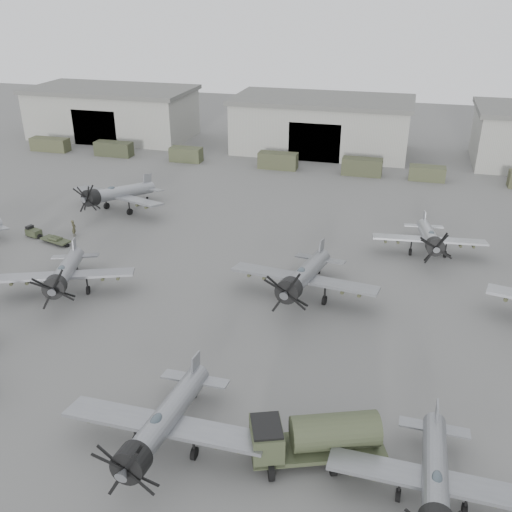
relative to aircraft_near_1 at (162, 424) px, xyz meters
The scene contains 18 objects.
ground 8.85m from the aircraft_near_1, 103.64° to the left, with size 220.00×220.00×0.00m, color #5B5B59.
hangar_left 80.89m from the aircraft_near_1, 119.66° to the left, with size 29.00×14.80×8.70m.
hangar_center 70.33m from the aircraft_near_1, 91.64° to the left, with size 29.00×14.80×8.70m.
support_truck_0 74.04m from the aircraft_near_1, 128.03° to the left, with size 6.46×2.20×2.15m, color #43462E.
support_truck_1 67.45m from the aircraft_near_1, 120.16° to the left, with size 6.12×2.20×2.27m, color #343925.
support_truck_2 62.12m from the aircraft_near_1, 110.13° to the left, with size 5.00×2.20×2.21m, color #40452D.
support_truck_3 58.69m from the aircraft_near_1, 96.44° to the left, with size 5.87×2.20×2.44m, color #3E412A.
support_truck_4 58.62m from the aircraft_near_1, 84.15° to the left, with size 5.77×2.20×2.48m, color #3A3E28.
support_truck_5 60.26m from the aircraft_near_1, 75.44° to the left, with size 5.03×2.20×2.02m, color #42472E.
aircraft_near_1 is the anchor object (origin of this frame).
aircraft_near_2 15.30m from the aircraft_near_1, ahead, with size 11.26×10.13×4.52m.
aircraft_mid_1 22.26m from the aircraft_near_1, 136.08° to the left, with size 11.94×10.79×4.84m.
aircraft_mid_2 20.50m from the aircraft_near_1, 77.28° to the left, with size 13.22×11.89×5.26m.
aircraft_far_0 41.46m from the aircraft_near_1, 121.21° to the left, with size 12.84×11.56×5.13m.
aircraft_far_1 35.67m from the aircraft_near_1, 64.72° to the left, with size 11.48×10.33×4.57m.
fuel_tanker 8.96m from the aircraft_near_1, 12.63° to the left, with size 8.16×5.44×2.99m.
tug_trailer 36.35m from the aircraft_near_1, 134.69° to the left, with size 6.14×2.78×1.22m.
ground_crew 35.67m from the aircraft_near_1, 129.35° to the left, with size 0.68×0.45×1.86m, color #42412B.
Camera 1 is at (13.95, -31.58, 25.31)m, focal length 40.00 mm.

